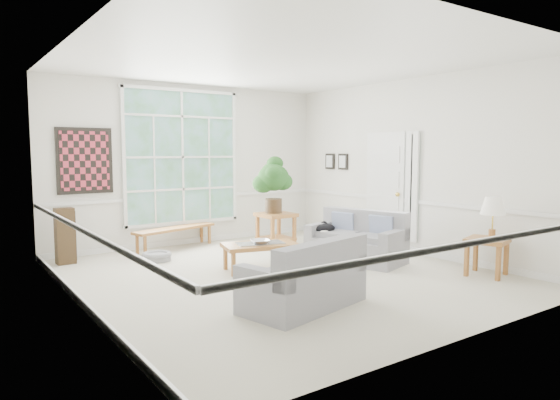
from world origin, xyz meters
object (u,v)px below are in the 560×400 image
object	(u,v)px
end_table	(276,229)
side_table	(487,257)
loveseat_front	(303,273)
loveseat_right	(356,236)
coffee_table	(260,257)

from	to	relation	value
end_table	side_table	xyz separation A→B (m)	(1.17, -3.57, -0.04)
loveseat_front	loveseat_right	bearing A→B (deg)	19.92
coffee_table	end_table	bearing A→B (deg)	62.86
end_table	side_table	distance (m)	3.76
loveseat_front	end_table	xyz separation A→B (m)	(1.83, 3.22, -0.09)
loveseat_right	side_table	bearing A→B (deg)	-79.61
loveseat_right	coffee_table	size ratio (longest dim) A/B	1.39
end_table	side_table	world-z (taller)	end_table
end_table	side_table	bearing A→B (deg)	-71.81
loveseat_right	coffee_table	xyz separation A→B (m)	(-1.57, 0.37, -0.20)
end_table	coffee_table	bearing A→B (deg)	-131.24
loveseat_front	side_table	bearing A→B (deg)	-19.88
loveseat_right	coffee_table	distance (m)	1.63
loveseat_right	loveseat_front	distance (m)	2.52
side_table	coffee_table	bearing A→B (deg)	139.46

